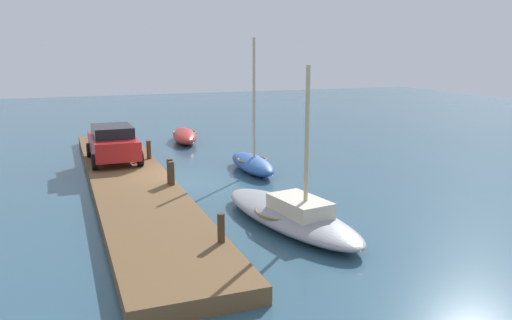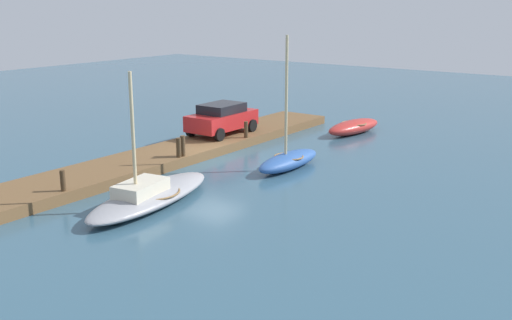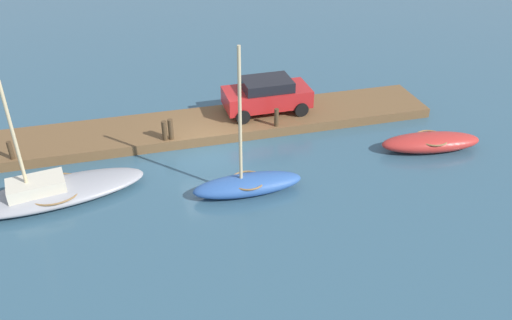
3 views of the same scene
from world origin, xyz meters
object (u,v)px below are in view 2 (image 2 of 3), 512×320
at_px(sailboat_grey, 150,195).
at_px(rowboat_red, 354,127).
at_px(mooring_post_mid_east, 179,148).
at_px(mooring_post_west, 246,130).
at_px(mooring_post_east, 63,181).
at_px(parked_car, 222,118).
at_px(mooring_post_mid_west, 183,146).
at_px(rowboat_blue, 289,159).

distance_m(sailboat_grey, rowboat_red, 15.14).
height_order(rowboat_red, mooring_post_mid_east, mooring_post_mid_east).
distance_m(rowboat_red, mooring_post_mid_east, 11.18).
bearing_deg(mooring_post_west, mooring_post_mid_east, 0.00).
distance_m(mooring_post_east, parked_car, 11.01).
xyz_separation_m(sailboat_grey, mooring_post_east, (1.64, -2.68, 0.44)).
relative_size(sailboat_grey, mooring_post_west, 8.26).
height_order(sailboat_grey, mooring_post_east, sailboat_grey).
bearing_deg(mooring_post_east, mooring_post_mid_west, 180.00).
relative_size(rowboat_blue, sailboat_grey, 0.85).
relative_size(rowboat_red, mooring_post_east, 5.72).
bearing_deg(mooring_post_mid_east, mooring_post_west, 180.00).
relative_size(mooring_post_west, mooring_post_mid_west, 0.89).
distance_m(mooring_post_mid_east, mooring_post_east, 6.02).
bearing_deg(rowboat_red, mooring_post_mid_west, -7.91).
relative_size(rowboat_red, mooring_post_mid_east, 5.09).
bearing_deg(rowboat_blue, parked_car, -111.99).
bearing_deg(mooring_post_mid_east, mooring_post_mid_west, 180.00).
bearing_deg(sailboat_grey, rowboat_blue, 159.34).
xyz_separation_m(mooring_post_east, parked_car, (-10.89, -1.53, 0.45)).
xyz_separation_m(mooring_post_west, mooring_post_mid_east, (4.88, 0.00, 0.02)).
bearing_deg(rowboat_blue, rowboat_red, -172.09).
height_order(rowboat_blue, mooring_post_east, rowboat_blue).
bearing_deg(sailboat_grey, rowboat_red, 169.41).
bearing_deg(rowboat_red, mooring_post_mid_east, -7.54).
distance_m(rowboat_red, mooring_post_east, 17.05).
height_order(sailboat_grey, mooring_post_mid_west, sailboat_grey).
bearing_deg(rowboat_red, rowboat_blue, 15.44).
distance_m(rowboat_red, mooring_post_west, 6.61).
bearing_deg(mooring_post_west, sailboat_grey, 16.17).
height_order(mooring_post_mid_east, parked_car, parked_car).
xyz_separation_m(rowboat_blue, mooring_post_west, (-2.32, -4.06, 0.43)).
relative_size(sailboat_grey, parked_car, 1.71).
height_order(rowboat_red, mooring_post_west, mooring_post_west).
height_order(rowboat_red, mooring_post_mid_west, mooring_post_mid_west).
xyz_separation_m(mooring_post_mid_west, parked_car, (-4.61, -1.53, 0.37)).
bearing_deg(sailboat_grey, mooring_post_west, -173.27).
xyz_separation_m(mooring_post_west, parked_car, (0.01, -1.53, 0.42)).
bearing_deg(rowboat_red, mooring_post_east, -2.11).
xyz_separation_m(mooring_post_mid_east, mooring_post_east, (6.02, 0.00, -0.05)).
bearing_deg(mooring_post_mid_west, mooring_post_east, 0.00).
distance_m(rowboat_blue, sailboat_grey, 7.07).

